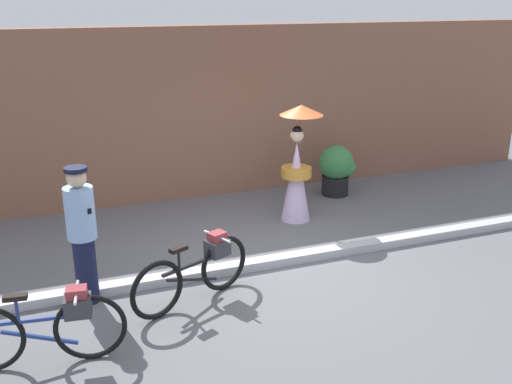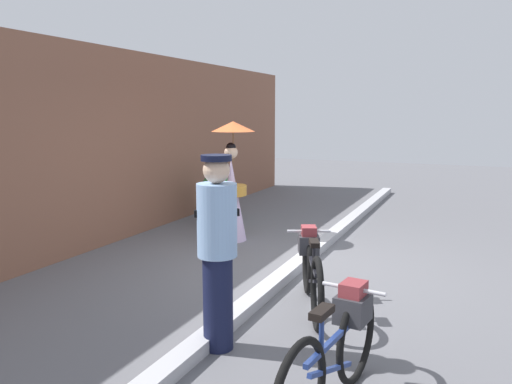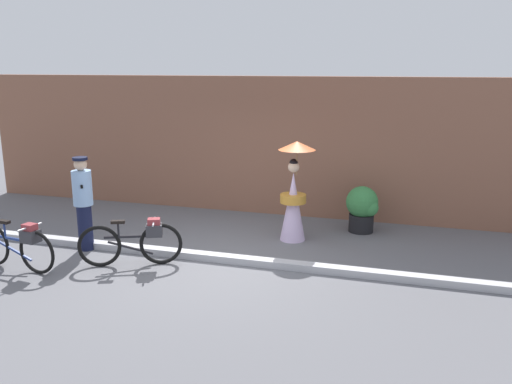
{
  "view_description": "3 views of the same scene",
  "coord_description": "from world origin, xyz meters",
  "px_view_note": "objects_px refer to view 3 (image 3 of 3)",
  "views": [
    {
      "loc": [
        -2.74,
        -6.66,
        3.53
      ],
      "look_at": [
        -0.14,
        0.24,
        1.01
      ],
      "focal_mm": 40.71,
      "sensor_mm": 36.0,
      "label": 1
    },
    {
      "loc": [
        -6.14,
        -2.11,
        2.04
      ],
      "look_at": [
        0.12,
        0.65,
        0.97
      ],
      "focal_mm": 35.71,
      "sensor_mm": 36.0,
      "label": 2
    },
    {
      "loc": [
        3.07,
        -7.97,
        3.25
      ],
      "look_at": [
        0.64,
        0.29,
        1.18
      ],
      "focal_mm": 37.14,
      "sensor_mm": 36.0,
      "label": 3
    }
  ],
  "objects_px": {
    "bicycle_far_side": "(18,244)",
    "person_with_parasol": "(294,194)",
    "person_officer": "(83,201)",
    "bicycle_near_officer": "(135,241)",
    "potted_plant_by_door": "(363,207)"
  },
  "relations": [
    {
      "from": "person_officer",
      "to": "bicycle_near_officer",
      "type": "bearing_deg",
      "value": -19.72
    },
    {
      "from": "bicycle_near_officer",
      "to": "person_officer",
      "type": "relative_size",
      "value": 0.94
    },
    {
      "from": "bicycle_far_side",
      "to": "person_with_parasol",
      "type": "relative_size",
      "value": 0.89
    },
    {
      "from": "person_with_parasol",
      "to": "potted_plant_by_door",
      "type": "bearing_deg",
      "value": 35.96
    },
    {
      "from": "person_officer",
      "to": "person_with_parasol",
      "type": "height_order",
      "value": "person_with_parasol"
    },
    {
      "from": "bicycle_far_side",
      "to": "person_with_parasol",
      "type": "bearing_deg",
      "value": 35.01
    },
    {
      "from": "person_officer",
      "to": "potted_plant_by_door",
      "type": "relative_size",
      "value": 1.83
    },
    {
      "from": "bicycle_near_officer",
      "to": "bicycle_far_side",
      "type": "xyz_separation_m",
      "value": [
        -1.71,
        -0.72,
        0.02
      ]
    },
    {
      "from": "bicycle_far_side",
      "to": "bicycle_near_officer",
      "type": "bearing_deg",
      "value": 22.88
    },
    {
      "from": "bicycle_far_side",
      "to": "person_with_parasol",
      "type": "xyz_separation_m",
      "value": [
        3.94,
        2.76,
        0.46
      ]
    },
    {
      "from": "bicycle_near_officer",
      "to": "bicycle_far_side",
      "type": "height_order",
      "value": "bicycle_far_side"
    },
    {
      "from": "bicycle_near_officer",
      "to": "person_with_parasol",
      "type": "distance_m",
      "value": 3.06
    },
    {
      "from": "person_officer",
      "to": "person_with_parasol",
      "type": "relative_size",
      "value": 0.89
    },
    {
      "from": "bicycle_near_officer",
      "to": "bicycle_far_side",
      "type": "bearing_deg",
      "value": -157.12
    },
    {
      "from": "person_officer",
      "to": "person_with_parasol",
      "type": "bearing_deg",
      "value": 24.63
    }
  ]
}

